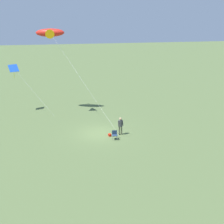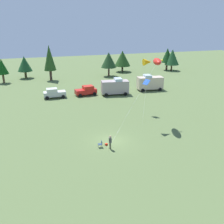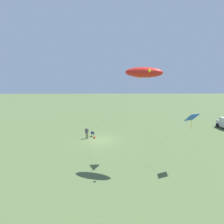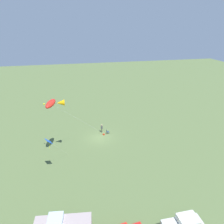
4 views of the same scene
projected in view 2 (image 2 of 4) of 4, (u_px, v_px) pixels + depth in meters
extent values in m
plane|color=#54683B|center=(111.00, 141.00, 33.06)|extent=(160.00, 160.00, 0.00)
cylinder|color=#50533D|center=(111.00, 146.00, 30.91)|extent=(0.14, 0.14, 0.85)
cylinder|color=#50533D|center=(110.00, 145.00, 31.10)|extent=(0.14, 0.14, 0.85)
cylinder|color=#3E4043|center=(110.00, 140.00, 30.76)|extent=(0.35, 0.35, 0.62)
sphere|color=tan|center=(110.00, 137.00, 30.60)|extent=(0.24, 0.24, 0.24)
cylinder|color=#3E4043|center=(110.00, 141.00, 30.55)|extent=(0.09, 0.13, 0.56)
cylinder|color=#3E4043|center=(109.00, 139.00, 30.91)|extent=(0.09, 0.10, 0.55)
cube|color=navy|center=(100.00, 144.00, 31.39)|extent=(0.51, 0.51, 0.04)
cube|color=navy|center=(102.00, 143.00, 31.37)|extent=(0.07, 0.48, 0.40)
cylinder|color=#A5A8AD|center=(99.00, 147.00, 31.22)|extent=(0.03, 0.03, 0.42)
cylinder|color=#A5A8AD|center=(98.00, 145.00, 31.60)|extent=(0.03, 0.03, 0.42)
cylinder|color=#A5A8AD|center=(102.00, 146.00, 31.31)|extent=(0.03, 0.03, 0.42)
cylinder|color=#A5A8AD|center=(101.00, 145.00, 31.70)|extent=(0.03, 0.03, 0.42)
cube|color=red|center=(106.00, 144.00, 32.03)|extent=(0.35, 0.27, 0.22)
cube|color=beige|center=(55.00, 94.00, 50.89)|extent=(4.20, 1.81, 0.90)
cube|color=beige|center=(52.00, 90.00, 50.49)|extent=(2.00, 1.66, 0.65)
cylinder|color=black|center=(47.00, 98.00, 49.73)|extent=(0.68, 0.22, 0.68)
cylinder|color=black|center=(47.00, 95.00, 51.52)|extent=(0.68, 0.22, 0.68)
cylinder|color=black|center=(63.00, 97.00, 50.56)|extent=(0.68, 0.22, 0.68)
cylinder|color=black|center=(62.00, 94.00, 52.34)|extent=(0.68, 0.22, 0.68)
cube|color=red|center=(86.00, 91.00, 52.58)|extent=(4.41, 2.37, 0.90)
cube|color=red|center=(88.00, 87.00, 52.52)|extent=(2.21, 1.92, 0.65)
cylinder|color=black|center=(91.00, 92.00, 54.18)|extent=(0.70, 0.31, 0.68)
cylinder|color=black|center=(95.00, 94.00, 52.49)|extent=(0.70, 0.31, 0.68)
cylinder|color=black|center=(77.00, 93.00, 52.98)|extent=(0.70, 0.31, 0.68)
cylinder|color=black|center=(80.00, 96.00, 51.29)|extent=(0.70, 0.31, 0.68)
cube|color=#A59493|center=(115.00, 87.00, 52.78)|extent=(5.64, 2.87, 2.50)
cube|color=silver|center=(118.00, 79.00, 52.37)|extent=(1.64, 2.18, 0.50)
cylinder|color=black|center=(123.00, 91.00, 54.61)|extent=(0.70, 0.30, 0.68)
cylinder|color=black|center=(125.00, 94.00, 52.41)|extent=(0.70, 0.30, 0.68)
cylinder|color=black|center=(105.00, 92.00, 54.00)|extent=(0.70, 0.30, 0.68)
cylinder|color=black|center=(106.00, 95.00, 51.79)|extent=(0.70, 0.30, 0.68)
cube|color=beige|center=(150.00, 83.00, 56.18)|extent=(5.59, 2.73, 2.50)
cube|color=silver|center=(147.00, 76.00, 55.55)|extent=(1.59, 2.15, 0.50)
cylinder|color=black|center=(143.00, 90.00, 55.14)|extent=(0.70, 0.29, 0.68)
cylinder|color=black|center=(139.00, 87.00, 57.34)|extent=(0.70, 0.29, 0.68)
cylinder|color=black|center=(160.00, 89.00, 55.86)|extent=(0.70, 0.29, 0.68)
cylinder|color=black|center=(156.00, 87.00, 58.06)|extent=(0.70, 0.29, 0.68)
cylinder|color=brown|center=(3.00, 78.00, 62.34)|extent=(0.49, 0.49, 2.21)
cone|color=#104511|center=(2.00, 66.00, 61.37)|extent=(2.86, 2.86, 3.55)
cylinder|color=#433D23|center=(26.00, 75.00, 67.44)|extent=(0.57, 0.57, 1.84)
cone|color=#1A4722|center=(24.00, 64.00, 66.48)|extent=(3.66, 3.66, 3.80)
cylinder|color=#433029|center=(51.00, 75.00, 64.92)|extent=(0.61, 0.61, 2.56)
cone|color=#24491B|center=(49.00, 58.00, 63.46)|extent=(2.93, 2.93, 6.06)
cylinder|color=#452E26|center=(109.00, 72.00, 69.67)|extent=(0.43, 0.43, 2.36)
cone|color=#1E3E1D|center=(109.00, 60.00, 68.59)|extent=(4.06, 4.06, 3.98)
cylinder|color=#453D2B|center=(122.00, 69.00, 75.53)|extent=(0.53, 0.53, 1.72)
cone|color=#1F4318|center=(122.00, 58.00, 74.51)|extent=(4.58, 4.58, 4.27)
cylinder|color=#4C3828|center=(167.00, 66.00, 77.90)|extent=(0.58, 0.58, 2.33)
cone|color=#143C17|center=(167.00, 55.00, 76.82)|extent=(3.28, 3.28, 4.09)
cylinder|color=#433321|center=(171.00, 68.00, 77.29)|extent=(0.48, 0.48, 1.77)
cone|color=#1E4B25|center=(172.00, 57.00, 76.24)|extent=(4.09, 4.09, 4.40)
ellipsoid|color=red|center=(157.00, 62.00, 36.06)|extent=(1.99, 3.44, 0.97)
cone|color=#F8AE0D|center=(147.00, 62.00, 35.65)|extent=(1.14, 0.94, 0.94)
sphere|color=yellow|center=(162.00, 60.00, 36.53)|extent=(0.23, 0.23, 0.23)
cylinder|color=silver|center=(135.00, 102.00, 33.66)|extent=(8.80, 6.06, 9.03)
cylinder|color=#4C3823|center=(109.00, 148.00, 31.26)|extent=(0.04, 0.04, 0.01)
cube|color=blue|center=(146.00, 82.00, 41.39)|extent=(1.11, 1.25, 0.74)
cylinder|color=yellow|center=(146.00, 86.00, 41.60)|extent=(0.04, 0.04, 1.03)
cylinder|color=silver|center=(145.00, 102.00, 40.06)|extent=(2.26, 4.21, 5.14)
cylinder|color=#4C3823|center=(143.00, 123.00, 38.73)|extent=(0.04, 0.04, 0.01)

